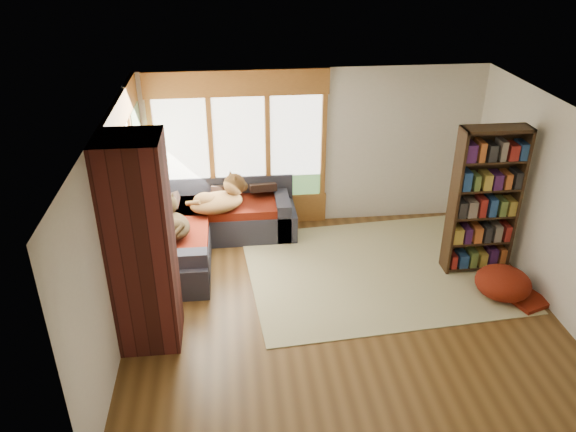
{
  "coord_description": "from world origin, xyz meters",
  "views": [
    {
      "loc": [
        -1.34,
        -5.94,
        4.54
      ],
      "look_at": [
        -0.6,
        0.87,
        0.95
      ],
      "focal_mm": 35.0,
      "sensor_mm": 36.0,
      "label": 1
    }
  ],
  "objects_px": {
    "bookshelf": "(484,202)",
    "sectional_sofa": "(195,233)",
    "dog_tan": "(221,199)",
    "area_rug": "(377,270)",
    "pouf": "(503,282)",
    "dog_brindle": "(171,222)",
    "brick_chimney": "(141,246)"
  },
  "relations": [
    {
      "from": "brick_chimney",
      "to": "pouf",
      "type": "xyz_separation_m",
      "value": [
        4.65,
        0.38,
        -1.09
      ]
    },
    {
      "from": "dog_tan",
      "to": "area_rug",
      "type": "bearing_deg",
      "value": -44.82
    },
    {
      "from": "bookshelf",
      "to": "dog_tan",
      "type": "xyz_separation_m",
      "value": [
        -3.67,
        1.13,
        -0.3
      ]
    },
    {
      "from": "dog_brindle",
      "to": "area_rug",
      "type": "bearing_deg",
      "value": -114.34
    },
    {
      "from": "brick_chimney",
      "to": "area_rug",
      "type": "bearing_deg",
      "value": 20.67
    },
    {
      "from": "sectional_sofa",
      "to": "area_rug",
      "type": "xyz_separation_m",
      "value": [
        2.66,
        -0.87,
        -0.3
      ]
    },
    {
      "from": "dog_tan",
      "to": "brick_chimney",
      "type": "bearing_deg",
      "value": -131.44
    },
    {
      "from": "dog_brindle",
      "to": "brick_chimney",
      "type": "bearing_deg",
      "value": 158.18
    },
    {
      "from": "bookshelf",
      "to": "sectional_sofa",
      "type": "bearing_deg",
      "value": 166.78
    },
    {
      "from": "dog_tan",
      "to": "bookshelf",
      "type": "bearing_deg",
      "value": -37.0
    },
    {
      "from": "sectional_sofa",
      "to": "dog_tan",
      "type": "relative_size",
      "value": 2.22
    },
    {
      "from": "pouf",
      "to": "dog_tan",
      "type": "relative_size",
      "value": 0.75
    },
    {
      "from": "area_rug",
      "to": "dog_brindle",
      "type": "xyz_separation_m",
      "value": [
        -2.95,
        0.43,
        0.75
      ]
    },
    {
      "from": "bookshelf",
      "to": "dog_tan",
      "type": "distance_m",
      "value": 3.85
    },
    {
      "from": "brick_chimney",
      "to": "bookshelf",
      "type": "xyz_separation_m",
      "value": [
        4.54,
        1.09,
        -0.21
      ]
    },
    {
      "from": "pouf",
      "to": "dog_tan",
      "type": "xyz_separation_m",
      "value": [
        -3.78,
        1.83,
        0.57
      ]
    },
    {
      "from": "brick_chimney",
      "to": "bookshelf",
      "type": "distance_m",
      "value": 4.67
    },
    {
      "from": "pouf",
      "to": "dog_brindle",
      "type": "relative_size",
      "value": 0.85
    },
    {
      "from": "pouf",
      "to": "dog_tan",
      "type": "bearing_deg",
      "value": 154.1
    },
    {
      "from": "bookshelf",
      "to": "dog_brindle",
      "type": "height_order",
      "value": "bookshelf"
    },
    {
      "from": "sectional_sofa",
      "to": "pouf",
      "type": "xyz_separation_m",
      "value": [
        4.2,
        -1.67,
        -0.09
      ]
    },
    {
      "from": "bookshelf",
      "to": "dog_tan",
      "type": "bearing_deg",
      "value": 162.95
    },
    {
      "from": "area_rug",
      "to": "bookshelf",
      "type": "bearing_deg",
      "value": -3.49
    },
    {
      "from": "area_rug",
      "to": "bookshelf",
      "type": "distance_m",
      "value": 1.79
    },
    {
      "from": "dog_brindle",
      "to": "bookshelf",
      "type": "bearing_deg",
      "value": -112.8
    },
    {
      "from": "pouf",
      "to": "dog_brindle",
      "type": "xyz_separation_m",
      "value": [
        -4.49,
        1.22,
        0.54
      ]
    },
    {
      "from": "dog_brindle",
      "to": "sectional_sofa",
      "type": "bearing_deg",
      "value": -48.67
    },
    {
      "from": "sectional_sofa",
      "to": "pouf",
      "type": "distance_m",
      "value": 4.52
    },
    {
      "from": "area_rug",
      "to": "pouf",
      "type": "relative_size",
      "value": 5.01
    },
    {
      "from": "pouf",
      "to": "dog_brindle",
      "type": "bearing_deg",
      "value": 164.77
    },
    {
      "from": "sectional_sofa",
      "to": "bookshelf",
      "type": "bearing_deg",
      "value": -11.83
    },
    {
      "from": "sectional_sofa",
      "to": "area_rug",
      "type": "height_order",
      "value": "sectional_sofa"
    }
  ]
}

